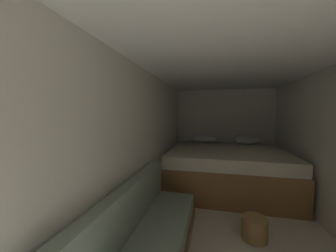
% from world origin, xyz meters
% --- Properties ---
extents(ground_plane, '(7.01, 7.01, 0.00)m').
position_xyz_m(ground_plane, '(0.00, 2.06, 0.00)').
color(ground_plane, beige).
extents(wall_back, '(2.34, 0.05, 2.01)m').
position_xyz_m(wall_back, '(0.00, 4.59, 1.00)').
color(wall_back, silver).
rests_on(wall_back, ground).
extents(wall_left, '(0.05, 5.01, 2.01)m').
position_xyz_m(wall_left, '(-1.14, 2.06, 1.00)').
color(wall_left, silver).
rests_on(wall_left, ground).
extents(ceiling_slab, '(2.34, 5.01, 0.05)m').
position_xyz_m(ceiling_slab, '(0.00, 2.06, 2.03)').
color(ceiling_slab, white).
rests_on(ceiling_slab, wall_left).
extents(bed, '(2.12, 1.85, 0.95)m').
position_xyz_m(bed, '(0.00, 3.60, 0.39)').
color(bed, olive).
rests_on(bed, ground).
extents(wicker_basket, '(0.29, 0.29, 0.25)m').
position_xyz_m(wicker_basket, '(0.23, 2.09, 0.13)').
color(wicker_basket, olive).
rests_on(wicker_basket, ground).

